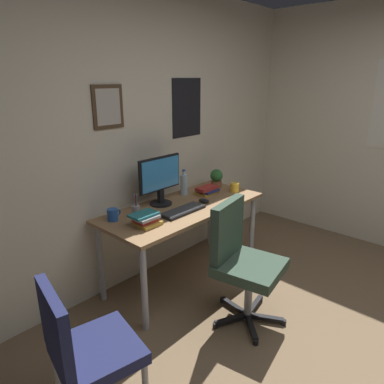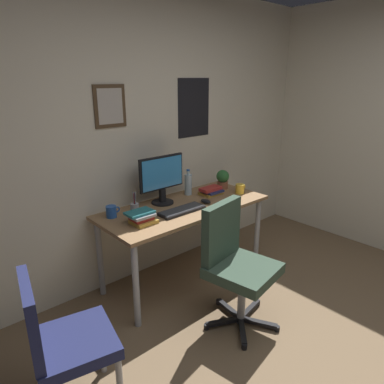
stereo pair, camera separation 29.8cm
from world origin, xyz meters
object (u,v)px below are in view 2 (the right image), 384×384
at_px(computer_mouse, 206,201).
at_px(book_stack_left, 142,217).
at_px(monitor, 162,178).
at_px(coffee_mug_near, 240,189).
at_px(side_chair, 60,338).
at_px(book_stack_right, 211,191).
at_px(keyboard, 182,210).
at_px(water_bottle, 188,184).
at_px(office_chair, 234,259).
at_px(coffee_mug_far, 112,212).
at_px(pen_cup, 135,208).
at_px(potted_plant, 223,179).

bearing_deg(computer_mouse, book_stack_left, -179.94).
relative_size(monitor, computer_mouse, 4.18).
relative_size(monitor, coffee_mug_near, 3.65).
xyz_separation_m(computer_mouse, book_stack_left, (-0.69, -0.00, 0.03)).
bearing_deg(book_stack_left, side_chair, -148.91).
height_order(side_chair, computer_mouse, side_chair).
xyz_separation_m(computer_mouse, book_stack_right, (0.21, 0.14, 0.02)).
distance_m(keyboard, water_bottle, 0.47).
relative_size(office_chair, monitor, 2.07).
bearing_deg(monitor, keyboard, -91.57).
distance_m(side_chair, book_stack_left, 1.08).
bearing_deg(water_bottle, computer_mouse, -98.44).
height_order(keyboard, book_stack_right, book_stack_right).
distance_m(computer_mouse, coffee_mug_far, 0.85).
relative_size(coffee_mug_near, coffee_mug_far, 1.02).
relative_size(keyboard, book_stack_left, 1.96).
distance_m(computer_mouse, pen_cup, 0.66).
bearing_deg(book_stack_left, book_stack_right, 8.96).
bearing_deg(book_stack_right, pen_cup, 176.35).
distance_m(monitor, book_stack_left, 0.52).
distance_m(computer_mouse, book_stack_right, 0.25).
bearing_deg(monitor, pen_cup, -168.45).
xyz_separation_m(water_bottle, book_stack_left, (-0.74, -0.29, -0.06)).
height_order(side_chair, coffee_mug_near, side_chair).
bearing_deg(water_bottle, book_stack_left, -158.29).
bearing_deg(water_bottle, keyboard, -137.93).
bearing_deg(water_bottle, potted_plant, -12.91).
bearing_deg(potted_plant, book_stack_right, -164.69).
relative_size(side_chair, potted_plant, 4.49).
height_order(office_chair, water_bottle, water_bottle).
relative_size(office_chair, coffee_mug_far, 7.72).
xyz_separation_m(computer_mouse, potted_plant, (0.43, 0.20, 0.09)).
relative_size(office_chair, computer_mouse, 8.64).
relative_size(side_chair, coffee_mug_near, 6.95).
relative_size(potted_plant, book_stack_left, 0.89).
relative_size(computer_mouse, book_stack_left, 0.50).
bearing_deg(coffee_mug_near, pen_cup, 168.73).
xyz_separation_m(water_bottle, book_stack_right, (0.17, -0.15, -0.07)).
height_order(potted_plant, book_stack_left, potted_plant).
bearing_deg(book_stack_right, keyboard, -162.66).
distance_m(monitor, computer_mouse, 0.45).
bearing_deg(side_chair, keyboard, 22.11).
height_order(monitor, book_stack_right, monitor).
height_order(water_bottle, pen_cup, water_bottle).
relative_size(coffee_mug_far, book_stack_left, 0.56).
height_order(monitor, computer_mouse, monitor).
height_order(monitor, coffee_mug_near, monitor).
xyz_separation_m(keyboard, book_stack_right, (0.51, 0.16, 0.02)).
xyz_separation_m(coffee_mug_far, pen_cup, (0.17, -0.08, 0.01)).
relative_size(water_bottle, book_stack_right, 1.11).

